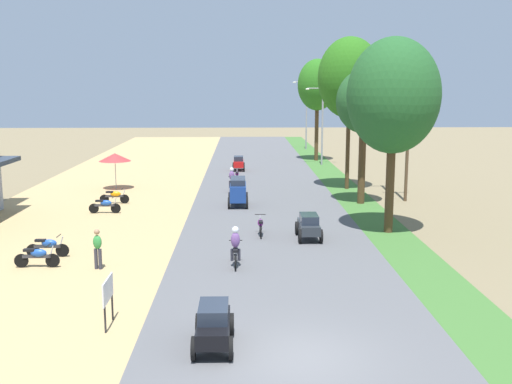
% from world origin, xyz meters
% --- Properties ---
extents(ground_plane, '(180.00, 180.00, 0.00)m').
position_xyz_m(ground_plane, '(0.00, 0.00, 0.00)').
color(ground_plane, '#7A6B4C').
extents(road_strip, '(9.00, 140.00, 0.08)m').
position_xyz_m(road_strip, '(0.00, 0.00, 0.04)').
color(road_strip, '#565659').
rests_on(road_strip, ground).
extents(median_strip, '(2.40, 140.00, 0.06)m').
position_xyz_m(median_strip, '(5.70, 0.00, 0.03)').
color(median_strip, '#3D6B2D').
rests_on(median_strip, ground).
extents(parked_motorbike_nearest, '(1.80, 0.54, 0.94)m').
position_xyz_m(parked_motorbike_nearest, '(-9.66, 8.38, 0.55)').
color(parked_motorbike_nearest, black).
rests_on(parked_motorbike_nearest, dirt_shoulder).
extents(parked_motorbike_second, '(1.80, 0.54, 0.94)m').
position_xyz_m(parked_motorbike_second, '(-9.71, 9.89, 0.55)').
color(parked_motorbike_second, black).
rests_on(parked_motorbike_second, dirt_shoulder).
extents(parked_motorbike_third, '(1.80, 0.54, 0.94)m').
position_xyz_m(parked_motorbike_third, '(-9.27, 18.73, 0.55)').
color(parked_motorbike_third, black).
rests_on(parked_motorbike_third, dirt_shoulder).
extents(parked_motorbike_fourth, '(1.80, 0.54, 0.94)m').
position_xyz_m(parked_motorbike_fourth, '(-9.32, 21.60, 0.55)').
color(parked_motorbike_fourth, black).
rests_on(parked_motorbike_fourth, dirt_shoulder).
extents(street_signboard, '(0.06, 1.30, 1.50)m').
position_xyz_m(street_signboard, '(-5.52, 2.32, 1.11)').
color(street_signboard, '#262628').
rests_on(street_signboard, dirt_shoulder).
extents(vendor_umbrella, '(2.20, 2.20, 2.52)m').
position_xyz_m(vendor_umbrella, '(-10.33, 26.86, 2.31)').
color(vendor_umbrella, '#99999E').
rests_on(vendor_umbrella, dirt_shoulder).
extents(pedestrian_on_shoulder, '(0.41, 0.32, 1.62)m').
position_xyz_m(pedestrian_on_shoulder, '(-7.19, 8.11, 0.96)').
color(pedestrian_on_shoulder, '#33333D').
rests_on(pedestrian_on_shoulder, dirt_shoulder).
extents(median_tree_nearest, '(4.45, 4.45, 9.46)m').
position_xyz_m(median_tree_nearest, '(5.76, 13.94, 6.72)').
color(median_tree_nearest, '#4C351E').
rests_on(median_tree_nearest, median_strip).
extents(median_tree_second, '(3.32, 3.32, 8.12)m').
position_xyz_m(median_tree_second, '(5.83, 21.33, 6.19)').
color(median_tree_second, '#4C351E').
rests_on(median_tree_second, median_strip).
extents(median_tree_third, '(4.35, 4.35, 10.44)m').
position_xyz_m(median_tree_third, '(5.88, 26.65, 7.73)').
color(median_tree_third, '#4C351E').
rests_on(median_tree_third, median_strip).
extents(median_tree_fourth, '(3.75, 3.75, 9.66)m').
position_xyz_m(median_tree_fourth, '(5.70, 42.91, 7.24)').
color(median_tree_fourth, '#4C351E').
rests_on(median_tree_fourth, median_strip).
extents(streetlamp_near, '(3.16, 0.20, 7.07)m').
position_xyz_m(streetlamp_near, '(5.80, 39.54, 4.18)').
color(streetlamp_near, gray).
rests_on(streetlamp_near, median_strip).
extents(streetlamp_mid, '(3.16, 0.20, 7.73)m').
position_xyz_m(streetlamp_mid, '(5.80, 53.18, 4.52)').
color(streetlamp_mid, gray).
rests_on(streetlamp_mid, median_strip).
extents(utility_pole_near, '(1.80, 0.20, 9.75)m').
position_xyz_m(utility_pole_near, '(8.86, 22.29, 5.07)').
color(utility_pole_near, brown).
rests_on(utility_pole_near, ground).
extents(utility_pole_far, '(1.80, 0.20, 9.14)m').
position_xyz_m(utility_pole_far, '(8.56, 25.13, 4.76)').
color(utility_pole_far, brown).
rests_on(utility_pole_far, ground).
extents(car_sedan_black, '(1.10, 2.26, 1.19)m').
position_xyz_m(car_sedan_black, '(-2.29, 0.78, 0.74)').
color(car_sedan_black, black).
rests_on(car_sedan_black, road_strip).
extents(car_sedan_charcoal, '(1.10, 2.26, 1.19)m').
position_xyz_m(car_sedan_charcoal, '(1.65, 12.61, 0.74)').
color(car_sedan_charcoal, '#282D33').
rests_on(car_sedan_charcoal, road_strip).
extents(car_van_blue, '(1.19, 2.41, 1.67)m').
position_xyz_m(car_van_blue, '(-1.73, 20.64, 1.02)').
color(car_van_blue, navy).
rests_on(car_van_blue, road_strip).
extents(car_hatchback_red, '(1.04, 2.00, 1.23)m').
position_xyz_m(car_hatchback_red, '(-1.78, 35.90, 0.75)').
color(car_hatchback_red, red).
rests_on(car_hatchback_red, road_strip).
extents(motorbike_foreground_rider, '(0.54, 1.80, 1.66)m').
position_xyz_m(motorbike_foreground_rider, '(-1.76, 8.30, 0.86)').
color(motorbike_foreground_rider, black).
rests_on(motorbike_foreground_rider, road_strip).
extents(motorbike_ahead_second, '(0.54, 1.80, 0.94)m').
position_xyz_m(motorbike_ahead_second, '(-0.61, 13.38, 0.57)').
color(motorbike_ahead_second, black).
rests_on(motorbike_ahead_second, road_strip).
extents(motorbike_ahead_third, '(0.54, 1.80, 1.66)m').
position_xyz_m(motorbike_ahead_third, '(-2.19, 25.71, 0.86)').
color(motorbike_ahead_third, black).
rests_on(motorbike_ahead_third, road_strip).
extents(motorbike_ahead_fourth, '(0.54, 1.80, 0.94)m').
position_xyz_m(motorbike_ahead_fourth, '(-1.87, 29.87, 0.57)').
color(motorbike_ahead_fourth, black).
rests_on(motorbike_ahead_fourth, road_strip).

